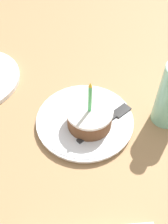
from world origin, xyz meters
TOP-DOWN VIEW (x-y plane):
  - ground_plane at (0.00, 0.00)m, footprint 2.40×2.40m
  - plate at (-0.00, 0.02)m, footprint 0.23×0.23m
  - cake_slice at (0.01, 0.00)m, footprint 0.10×0.10m
  - fork at (0.05, 0.00)m, footprint 0.14×0.11m

SIDE VIEW (x-z plane):
  - ground_plane at x=0.00m, z-range -0.04..0.00m
  - plate at x=0.00m, z-range 0.00..0.02m
  - fork at x=0.05m, z-range 0.02..0.02m
  - cake_slice at x=0.01m, z-range -0.02..0.11m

